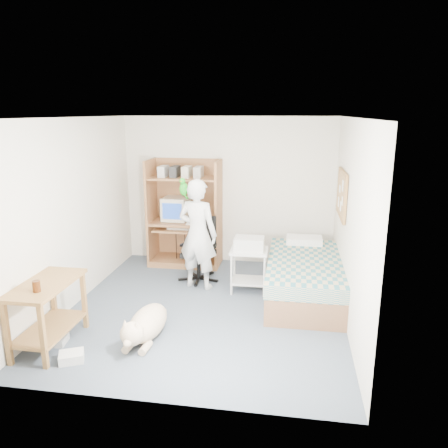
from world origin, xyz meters
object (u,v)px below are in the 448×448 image
object	(u,v)px
office_chair	(200,258)
dog	(146,324)
person	(198,234)
computer_hutch	(185,217)
printer_cart	(249,264)
side_desk	(47,304)
bed	(304,277)

from	to	relation	value
office_chair	dog	distance (m)	1.96
office_chair	person	distance (m)	0.56
computer_hutch	printer_cart	size ratio (longest dim) A/B	2.81
computer_hutch	office_chair	world-z (taller)	computer_hutch
side_desk	person	size ratio (longest dim) A/B	0.61
bed	printer_cart	world-z (taller)	bed
bed	side_desk	size ratio (longest dim) A/B	2.02
bed	printer_cart	distance (m)	0.81
office_chair	dog	bearing A→B (deg)	-82.31
computer_hutch	office_chair	bearing A→B (deg)	-60.53
bed	computer_hutch	bearing A→B (deg)	150.71
office_chair	person	size ratio (longest dim) A/B	0.60
computer_hutch	side_desk	xyz separation A→B (m)	(-0.85, -2.94, -0.33)
computer_hutch	bed	distance (m)	2.35
bed	side_desk	bearing A→B (deg)	-147.50
bed	side_desk	xyz separation A→B (m)	(-2.85, -1.82, 0.21)
dog	person	bearing A→B (deg)	84.55
side_desk	printer_cart	xyz separation A→B (m)	(2.05, 1.88, -0.07)
person	dog	xyz separation A→B (m)	(-0.26, -1.64, -0.64)
office_chair	printer_cart	bearing A→B (deg)	-8.80
dog	printer_cart	bearing A→B (deg)	60.87
person	dog	distance (m)	1.77
computer_hutch	person	bearing A→B (deg)	-66.62
side_desk	bed	bearing A→B (deg)	32.50
bed	dog	world-z (taller)	bed
person	office_chair	bearing A→B (deg)	-68.73
computer_hutch	office_chair	xyz separation A→B (m)	(0.40, -0.71, -0.47)
computer_hutch	printer_cart	world-z (taller)	computer_hutch
office_chair	computer_hutch	bearing A→B (deg)	133.85
side_desk	office_chair	world-z (taller)	office_chair
computer_hutch	office_chair	distance (m)	0.94
computer_hutch	dog	bearing A→B (deg)	-86.24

